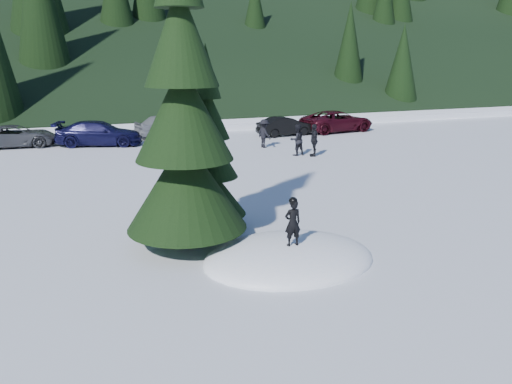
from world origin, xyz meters
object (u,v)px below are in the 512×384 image
object	(u,v)px
spruce_short	(208,159)
car_4	(169,125)
car_3	(99,133)
adult_0	(297,140)
car_6	(337,121)
adult_1	(314,140)
car_5	(285,126)
adult_2	(264,134)
spruce_tall	(184,125)
child_skier	(293,223)
car_2	(16,136)

from	to	relation	value
spruce_short	car_4	bearing A→B (deg)	82.72
spruce_short	car_3	size ratio (longest dim) A/B	1.11
adult_0	car_6	bearing A→B (deg)	-139.59
adult_1	car_5	xyz separation A→B (m)	(1.42, 6.80, -0.22)
spruce_short	car_5	bearing A→B (deg)	58.80
adult_2	car_6	bearing A→B (deg)	-74.32
car_4	spruce_short	bearing A→B (deg)	160.83
spruce_tall	car_4	size ratio (longest dim) A/B	1.98
car_5	car_6	bearing A→B (deg)	-90.52
child_skier	car_5	bearing A→B (deg)	-113.43
spruce_short	car_2	bearing A→B (deg)	111.07
adult_1	car_3	size ratio (longest dim) A/B	0.34
adult_1	car_6	world-z (taller)	adult_1
spruce_tall	spruce_short	distance (m)	2.11
spruce_tall	adult_0	xyz separation A→B (m)	(8.25, 10.63, -2.51)
car_5	spruce_tall	bearing A→B (deg)	142.16
car_4	car_6	size ratio (longest dim) A/B	0.85
car_5	car_6	size ratio (longest dim) A/B	0.72
spruce_tall	adult_2	xyz separation A→B (m)	(7.50, 13.34, -2.52)
adult_1	car_5	size ratio (longest dim) A/B	0.45
child_skier	adult_0	xyz separation A→B (m)	(6.08, 12.67, -0.25)
adult_2	spruce_tall	bearing A→B (deg)	136.44
car_2	car_5	size ratio (longest dim) A/B	1.20
adult_1	car_2	xyz separation A→B (m)	(-14.57, 8.39, -0.21)
child_skier	car_5	world-z (taller)	child_skier
spruce_tall	car_6	distance (m)	22.68
spruce_short	car_6	bearing A→B (deg)	49.87
car_6	car_2	bearing A→B (deg)	79.37
car_2	car_3	distance (m)	4.59
car_2	car_6	world-z (taller)	car_6
spruce_tall	adult_0	distance (m)	13.69
adult_1	car_2	bearing A→B (deg)	-98.31
spruce_short	adult_0	xyz separation A→B (m)	(7.25, 9.23, -1.29)
spruce_tall	adult_1	size ratio (longest dim) A/B	5.18
spruce_tall	car_6	size ratio (longest dim) A/B	1.68
car_4	adult_1	bearing A→B (deg)	-159.50
spruce_tall	car_2	xyz separation A→B (m)	(-5.59, 18.50, -2.70)
spruce_tall	car_2	bearing A→B (deg)	106.81
adult_1	car_6	bearing A→B (deg)	164.55
adult_0	adult_2	distance (m)	2.81
spruce_tall	car_4	world-z (taller)	spruce_tall
spruce_tall	car_6	world-z (taller)	spruce_tall
car_4	car_5	bearing A→B (deg)	-119.10
car_3	car_5	bearing A→B (deg)	-76.02
car_3	car_2	bearing A→B (deg)	91.62
car_5	car_6	distance (m)	4.04
spruce_tall	car_2	world-z (taller)	spruce_tall
adult_2	car_3	xyz separation A→B (m)	(-8.65, 4.01, -0.10)
spruce_tall	adult_1	xyz separation A→B (m)	(8.98, 10.11, -2.49)
car_4	car_3	bearing A→B (deg)	99.97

